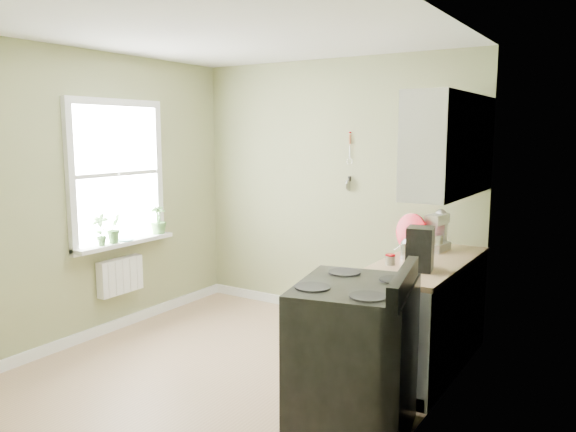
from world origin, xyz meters
The scene contains 21 objects.
floor centered at (0.00, 0.00, -0.01)m, with size 3.20×3.60×0.02m, color #A37C5A.
ceiling centered at (0.00, 0.00, 2.71)m, with size 3.20×3.60×0.02m, color white.
wall_back centered at (0.00, 1.81, 1.35)m, with size 3.20×0.02×2.70m, color #919566.
wall_left centered at (-1.61, 0.00, 1.35)m, with size 0.02×3.60×2.70m, color #919566.
wall_right centered at (1.61, 0.00, 1.35)m, with size 0.02×3.60×2.70m, color #919566.
base_cabinets centered at (1.30, 1.00, 0.43)m, with size 0.60×1.60×0.87m, color silver.
countertop centered at (1.29, 1.00, 0.89)m, with size 0.64×1.60×0.04m, color tan.
upper_cabinets centered at (1.43, 1.10, 1.85)m, with size 0.35×1.40×0.80m, color silver.
window centered at (-1.58, 0.30, 1.55)m, with size 0.06×1.14×1.44m.
window_sill centered at (-1.51, 0.30, 0.88)m, with size 0.18×1.14×0.04m, color white.
radiator centered at (-1.54, 0.25, 0.55)m, with size 0.12×0.50×0.35m, color white.
wall_utensils centered at (0.20, 1.78, 1.56)m, with size 0.02×0.14×0.58m.
stove centered at (1.28, -0.31, 0.51)m, with size 0.88×0.96×1.14m.
stand_mixer centered at (1.24, 1.44, 1.06)m, with size 0.20×0.31×0.36m.
kettle centered at (1.13, 0.97, 1.00)m, with size 0.17×0.10×0.17m.
coffee_maker centered at (1.36, 0.64, 1.07)m, with size 0.23×0.24×0.33m.
red_tray centered at (1.05, 1.29, 1.08)m, with size 0.34×0.34×0.02m, color #9F0007.
jar centered at (1.10, 0.69, 0.95)m, with size 0.08×0.08×0.09m.
plant_a centered at (-1.50, 0.01, 1.05)m, with size 0.16×0.11×0.30m, color #497737.
plant_b centered at (-1.50, 0.17, 1.04)m, with size 0.16×0.13×0.28m, color #497737.
plant_c centered at (-1.50, 0.75, 1.05)m, with size 0.17×0.17×0.30m, color #497737.
Camera 1 is at (2.74, -3.42, 1.95)m, focal length 35.00 mm.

